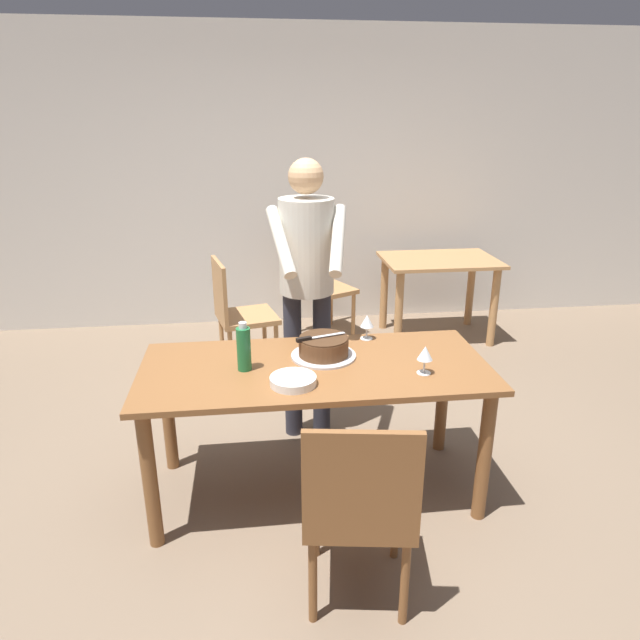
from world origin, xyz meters
The scene contains 14 objects.
ground_plane centered at (0.00, 0.00, 0.00)m, with size 14.00×14.00×0.00m, color #7A6651.
back_wall centered at (0.00, 2.83, 1.35)m, with size 10.00×0.12×2.70m, color silver.
main_dining_table centered at (0.00, 0.00, 0.64)m, with size 1.76×0.79×0.75m.
cake_on_platter centered at (0.06, 0.10, 0.80)m, with size 0.34×0.34×0.11m.
cake_knife centered at (-0.01, 0.08, 0.87)m, with size 0.26×0.10×0.02m.
plate_stack centered at (-0.13, -0.20, 0.77)m, with size 0.22×0.22×0.04m.
wine_glass_near centered at (0.52, -0.16, 0.85)m, with size 0.08×0.08×0.14m.
wine_glass_far centered at (0.33, 0.32, 0.85)m, with size 0.08×0.08×0.14m.
water_bottle centered at (-0.35, -0.01, 0.86)m, with size 0.07×0.07×0.25m.
person_cutting_cake centered at (0.02, 0.60, 1.08)m, with size 0.47×0.55×1.72m.
chair_near_side centered at (0.09, -0.77, 0.49)m, with size 0.50×0.50×0.90m.
background_table centered at (1.36, 2.13, 0.58)m, with size 1.00×0.70×0.74m.
background_chair_0 centered at (0.33, 2.39, 0.49)m, with size 0.59×0.59×0.90m.
background_chair_1 centered at (-0.43, 1.65, 0.49)m, with size 0.53×0.53×0.90m.
Camera 1 is at (-0.29, -2.59, 1.95)m, focal length 31.73 mm.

